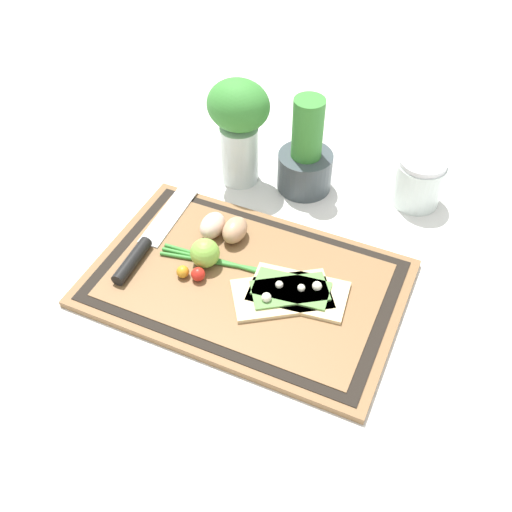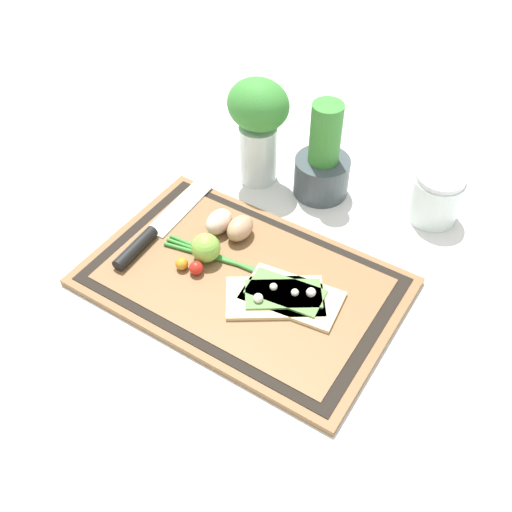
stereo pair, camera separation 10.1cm
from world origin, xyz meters
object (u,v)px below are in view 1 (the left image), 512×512
object	(u,v)px
cherry_tomato_red	(198,274)
sauce_jar	(418,184)
knife	(145,245)
herb_pot	(306,158)
egg_pink	(213,226)
pizza_slice_far	(297,291)
pizza_slice_near	(283,294)
herb_glass	(239,123)
egg_brown	(235,230)
cherry_tomato_yellow	(183,272)
lime	(205,253)

from	to	relation	value
cherry_tomato_red	sauce_jar	size ratio (longest dim) A/B	0.25
knife	herb_pot	size ratio (longest dim) A/B	1.43
sauce_jar	egg_pink	bearing A→B (deg)	-139.80
pizza_slice_far	herb_pot	distance (m)	0.30
egg_pink	pizza_slice_near	bearing A→B (deg)	-26.16
egg_pink	herb_glass	distance (m)	0.21
egg_pink	herb_pot	size ratio (longest dim) A/B	0.30
egg_pink	herb_pot	distance (m)	0.23
pizza_slice_near	egg_brown	world-z (taller)	egg_brown
herb_pot	sauce_jar	world-z (taller)	herb_pot
cherry_tomato_yellow	cherry_tomato_red	bearing A→B (deg)	9.84
lime	cherry_tomato_yellow	world-z (taller)	lime
lime	cherry_tomato_yellow	bearing A→B (deg)	-116.75
cherry_tomato_yellow	herb_pot	distance (m)	0.34
egg_brown	herb_glass	bearing A→B (deg)	112.77
pizza_slice_near	egg_brown	distance (m)	0.16
cherry_tomato_red	lime	bearing A→B (deg)	98.73
cherry_tomato_red	herb_pot	world-z (taller)	herb_pot
pizza_slice_far	egg_brown	xyz separation A→B (m)	(-0.15, 0.07, 0.01)
cherry_tomato_yellow	egg_pink	bearing A→B (deg)	90.58
lime	cherry_tomato_red	size ratio (longest dim) A/B	2.12
knife	lime	distance (m)	0.11
cherry_tomato_yellow	herb_glass	bearing A→B (deg)	96.54
lime	cherry_tomato_yellow	size ratio (longest dim) A/B	2.35
pizza_slice_far	knife	distance (m)	0.28
knife	lime	bearing A→B (deg)	6.17
pizza_slice_near	pizza_slice_far	xyz separation A→B (m)	(0.02, 0.02, 0.00)
pizza_slice_near	egg_pink	bearing A→B (deg)	153.84
cherry_tomato_red	cherry_tomato_yellow	size ratio (longest dim) A/B	1.11
knife	egg_pink	bearing A→B (deg)	42.09
egg_pink	sauce_jar	xyz separation A→B (m)	(0.30, 0.26, 0.01)
knife	herb_pot	distance (m)	0.35
egg_brown	egg_pink	size ratio (longest dim) A/B	1.00
sauce_jar	cherry_tomato_yellow	bearing A→B (deg)	-129.44
egg_pink	cherry_tomato_red	xyz separation A→B (m)	(0.03, -0.11, -0.01)
pizza_slice_far	sauce_jar	distance (m)	0.35
cherry_tomato_yellow	herb_glass	size ratio (longest dim) A/B	0.10
cherry_tomato_yellow	egg_brown	bearing A→B (deg)	71.25
egg_brown	sauce_jar	size ratio (longest dim) A/B	0.61
knife	sauce_jar	xyz separation A→B (m)	(0.40, 0.34, 0.02)
herb_glass	egg_brown	bearing A→B (deg)	-67.23
cherry_tomato_red	knife	bearing A→B (deg)	168.32
lime	pizza_slice_far	bearing A→B (deg)	0.63
egg_brown	cherry_tomato_red	xyz separation A→B (m)	(-0.01, -0.11, -0.01)
pizza_slice_near	herb_pot	size ratio (longest dim) A/B	0.92
pizza_slice_far	egg_brown	size ratio (longest dim) A/B	2.85
knife	egg_brown	bearing A→B (deg)	33.72
knife	herb_pot	world-z (taller)	herb_pot
egg_brown	lime	bearing A→B (deg)	-104.03
cherry_tomato_red	sauce_jar	xyz separation A→B (m)	(0.28, 0.36, 0.01)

